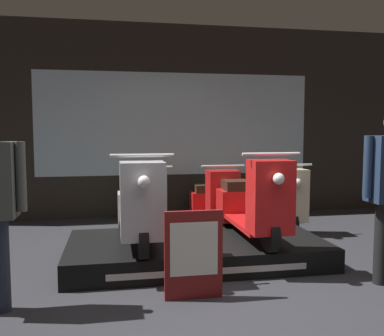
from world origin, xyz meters
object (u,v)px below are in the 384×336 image
Objects in this scene: scooter_backrow_0 at (147,205)px; scooter_backrow_2 at (276,201)px; price_sign_board at (194,255)px; scooter_backrow_1 at (213,203)px; scooter_display_right at (252,204)px; scooter_display_left at (139,208)px.

scooter_backrow_0 and scooter_backrow_2 have the same top height.
price_sign_board is at bearing -85.49° from scooter_backrow_0.
scooter_display_right is at bearing -87.18° from scooter_backrow_1.
scooter_display_right is 1.58m from scooter_backrow_1.
scooter_backrow_0 is 2.55m from price_sign_board.
scooter_backrow_1 is at bearing 73.01° from price_sign_board.
scooter_backrow_1 reaches higher than price_sign_board.
scooter_backrow_2 is at bearing 55.39° from price_sign_board.
scooter_backrow_0 is 1.00× the size of scooter_backrow_1.
scooter_display_right is 2.15× the size of price_sign_board.
scooter_display_left and scooter_display_right have the same top height.
price_sign_board is (-0.85, -0.98, -0.24)m from scooter_display_right.
scooter_backrow_0 is (0.20, 1.56, -0.25)m from scooter_display_left.
scooter_backrow_2 is at bearing 0.00° from scooter_backrow_1.
scooter_display_left is at bearing 112.23° from price_sign_board.
scooter_display_right is at bearing 0.00° from scooter_display_left.
scooter_display_right reaches higher than price_sign_board.
scooter_backrow_0 is 0.98m from scooter_backrow_1.
scooter_display_left is at bearing -144.15° from scooter_backrow_2.
scooter_backrow_1 is (-0.08, 1.56, -0.25)m from scooter_display_right.
scooter_display_right is 1.00× the size of scooter_backrow_1.
price_sign_board is (0.20, -2.54, 0.00)m from scooter_backrow_0.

